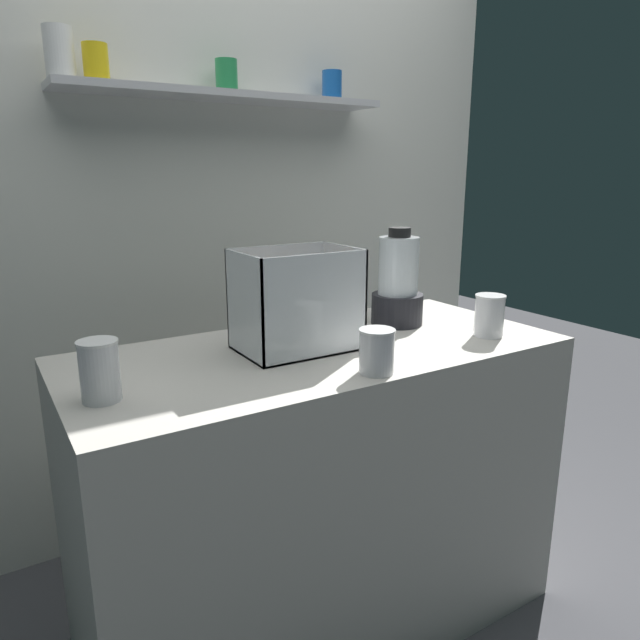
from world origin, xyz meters
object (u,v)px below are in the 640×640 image
at_px(juice_cup_pomegranate_far_left, 100,374).
at_px(juice_cup_orange_middle, 489,318).
at_px(juice_cup_pomegranate_left, 377,353).
at_px(carrot_display_bin, 294,318).
at_px(blender_pitcher, 398,286).

xyz_separation_m(juice_cup_pomegranate_far_left, juice_cup_orange_middle, (1.10, -0.08, -0.00)).
bearing_deg(juice_cup_pomegranate_far_left, juice_cup_pomegranate_left, -15.58).
distance_m(juice_cup_pomegranate_left, juice_cup_orange_middle, 0.50).
relative_size(carrot_display_bin, juice_cup_orange_middle, 2.52).
bearing_deg(juice_cup_orange_middle, juice_cup_pomegranate_left, -169.85).
bearing_deg(juice_cup_pomegranate_far_left, blender_pitcher, 10.31).
distance_m(carrot_display_bin, blender_pitcher, 0.43).
bearing_deg(juice_cup_pomegranate_far_left, juice_cup_orange_middle, -4.32).
distance_m(juice_cup_pomegranate_far_left, juice_cup_orange_middle, 1.11).
height_order(blender_pitcher, juice_cup_orange_middle, blender_pitcher).
xyz_separation_m(juice_cup_pomegranate_left, juice_cup_orange_middle, (0.49, 0.09, 0.01)).
relative_size(blender_pitcher, juice_cup_orange_middle, 2.48).
bearing_deg(blender_pitcher, carrot_display_bin, -171.22).
height_order(juice_cup_pomegranate_left, juice_cup_orange_middle, juice_cup_orange_middle).
bearing_deg(juice_cup_pomegranate_left, blender_pitcher, 45.05).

